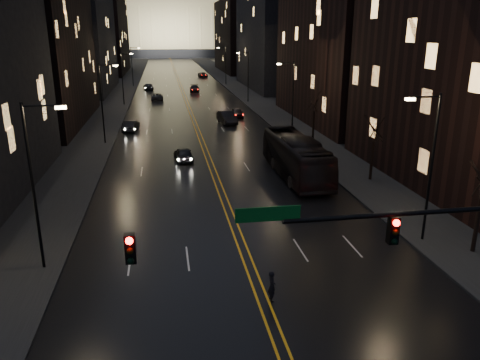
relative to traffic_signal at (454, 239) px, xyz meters
name	(u,v)px	position (x,y,z in m)	size (l,w,h in m)	color
road	(176,75)	(-5.91, 130.00, -5.09)	(20.00, 320.00, 0.02)	black
sidewalk_left	(128,75)	(-19.91, 130.00, -5.02)	(8.00, 320.00, 0.16)	black
sidewalk_right	(223,74)	(8.09, 130.00, -5.02)	(8.00, 320.00, 0.16)	black
center_line	(176,75)	(-5.91, 130.00, -5.08)	(0.62, 320.00, 0.01)	orange
building_left_mid	(29,18)	(-26.91, 54.00, 8.90)	(12.00, 30.00, 28.00)	black
building_left_far	(79,43)	(-26.91, 92.00, 4.90)	(12.00, 34.00, 20.00)	black
building_left_dist	(104,33)	(-26.91, 140.00, 6.90)	(12.00, 40.00, 24.00)	black
building_right_mid	(275,28)	(15.09, 92.00, 7.90)	(12.00, 34.00, 26.00)	black
building_right_dist	(240,36)	(15.09, 140.00, 5.90)	(12.00, 40.00, 22.00)	black
capitol	(167,22)	(-5.91, 250.00, 12.05)	(90.00, 50.00, 58.50)	black
traffic_signal	(454,239)	(0.00, 0.00, 0.00)	(17.29, 0.45, 7.00)	black
streetlamp_right_near	(429,161)	(4.91, 10.00, -0.02)	(2.13, 0.25, 9.00)	black
streetlamp_left_near	(36,179)	(-16.72, 10.00, -0.02)	(2.13, 0.25, 9.00)	black
streetlamp_right_mid	(292,95)	(4.91, 40.00, -0.02)	(2.13, 0.25, 9.00)	black
streetlamp_left_mid	(103,99)	(-16.72, 40.00, -0.02)	(2.13, 0.25, 9.00)	black
streetlamp_right_far	(247,74)	(4.91, 70.00, -0.02)	(2.13, 0.25, 9.00)	black
streetlamp_left_far	(123,76)	(-16.72, 70.00, -0.02)	(2.13, 0.25, 9.00)	black
streetlamp_right_dist	(225,63)	(4.91, 100.00, -0.02)	(2.13, 0.25, 9.00)	black
streetlamp_left_dist	(133,64)	(-16.72, 100.00, -0.02)	(2.13, 0.25, 9.00)	black
tree_right_mid	(374,129)	(7.09, 22.00, -0.58)	(2.40, 2.40, 6.65)	black
tree_right_far	(314,102)	(7.09, 38.00, -0.58)	(2.40, 2.40, 6.65)	black
bus	(296,157)	(1.12, 24.41, -3.31)	(3.00, 12.84, 3.58)	black
oncoming_car_a	(184,154)	(-8.41, 31.18, -4.40)	(1.65, 4.11, 1.40)	black
oncoming_car_b	(131,126)	(-14.41, 46.82, -4.39)	(1.51, 4.34, 1.43)	black
oncoming_car_c	(157,96)	(-11.24, 75.87, -4.44)	(2.19, 4.75, 1.32)	black
oncoming_car_d	(149,87)	(-13.20, 92.73, -4.41)	(1.95, 4.81, 1.40)	black
receding_car_a	(227,118)	(-1.49, 50.08, -4.24)	(1.82, 5.22, 1.72)	black
receding_car_b	(237,113)	(0.70, 54.79, -4.39)	(1.68, 4.18, 1.42)	black
receding_car_c	(195,89)	(-3.41, 87.29, -4.39)	(2.00, 4.92, 1.43)	black
receding_car_d	(203,75)	(1.38, 121.67, -4.44)	(2.20, 4.78, 1.33)	black
pedestrian_a	(272,286)	(-5.50, 5.00, -4.33)	(0.56, 0.37, 1.55)	black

